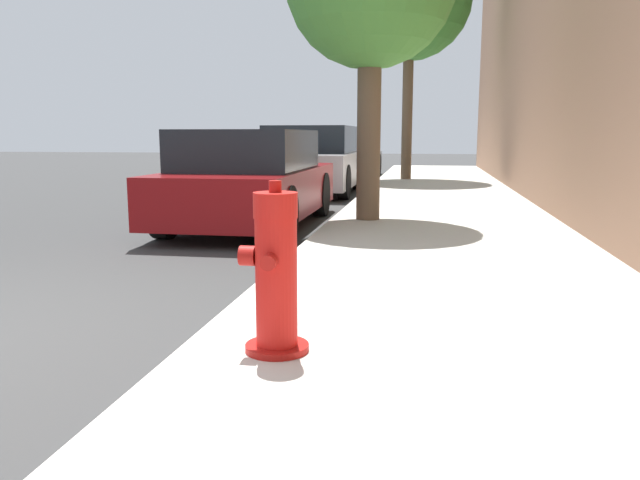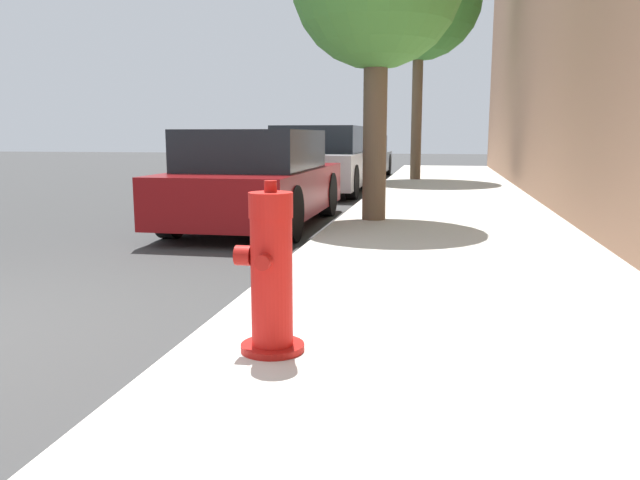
# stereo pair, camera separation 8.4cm
# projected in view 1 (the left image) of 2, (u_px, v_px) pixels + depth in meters

# --- Properties ---
(sidewalk_slab) EXTENTS (2.93, 40.00, 0.16)m
(sidewalk_slab) POSITION_uv_depth(u_px,v_px,m) (467.00, 369.00, 3.15)
(sidewalk_slab) COLOR beige
(sidewalk_slab) RESTS_ON ground_plane
(fire_hydrant) EXTENTS (0.35, 0.34, 0.87)m
(fire_hydrant) POSITION_uv_depth(u_px,v_px,m) (276.00, 275.00, 3.12)
(fire_hydrant) COLOR #A91511
(fire_hydrant) RESTS_ON sidewalk_slab
(parked_car_near) EXTENTS (1.70, 3.98, 1.31)m
(parked_car_near) POSITION_uv_depth(u_px,v_px,m) (251.00, 180.00, 8.51)
(parked_car_near) COLOR maroon
(parked_car_near) RESTS_ON ground_plane
(parked_car_mid) EXTENTS (1.87, 3.84, 1.43)m
(parked_car_mid) POSITION_uv_depth(u_px,v_px,m) (313.00, 161.00, 13.34)
(parked_car_mid) COLOR #B7B7BC
(parked_car_mid) RESTS_ON ground_plane
(parked_car_far) EXTENTS (1.77, 4.12, 1.23)m
(parked_car_far) POSITION_uv_depth(u_px,v_px,m) (347.00, 157.00, 18.47)
(parked_car_far) COLOR #4C5156
(parked_car_far) RESTS_ON ground_plane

